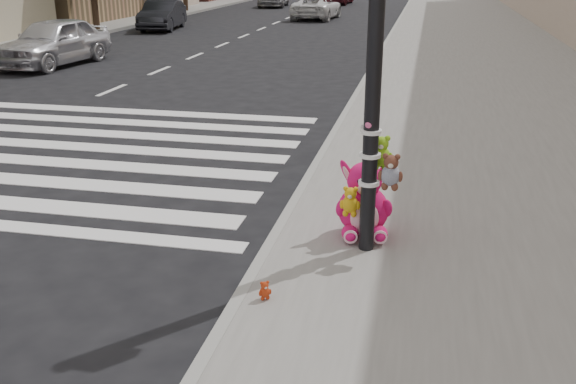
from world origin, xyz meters
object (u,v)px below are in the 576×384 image
(car_silver_far, at_px, (54,42))
(car_white_near, at_px, (317,7))
(pink_bunny, at_px, (364,204))
(red_teddy, at_px, (265,290))
(signal_pole, at_px, (375,93))
(car_dark_far, at_px, (162,15))

(car_silver_far, distance_m, car_white_near, 17.98)
(pink_bunny, xyz_separation_m, red_teddy, (-0.72, -1.67, -0.27))
(car_white_near, bearing_deg, pink_bunny, 103.93)
(signal_pole, bearing_deg, car_white_near, 100.79)
(signal_pole, relative_size, pink_bunny, 4.48)
(red_teddy, bearing_deg, pink_bunny, 34.44)
(signal_pole, relative_size, car_dark_far, 1.00)
(car_dark_far, relative_size, car_white_near, 0.91)
(pink_bunny, height_order, red_teddy, pink_bunny)
(signal_pole, relative_size, car_silver_far, 0.95)
(car_silver_far, bearing_deg, car_white_near, 79.29)
(signal_pole, height_order, car_white_near, signal_pole)
(pink_bunny, distance_m, car_silver_far, 15.28)
(car_dark_far, bearing_deg, car_white_near, 40.35)
(red_teddy, bearing_deg, car_white_near, 66.68)
(signal_pole, bearing_deg, red_teddy, -121.94)
(pink_bunny, xyz_separation_m, car_white_near, (-5.38, 28.34, 0.10))
(car_dark_far, height_order, car_white_near, car_dark_far)
(red_teddy, bearing_deg, car_silver_far, 95.29)
(car_dark_far, bearing_deg, pink_bunny, -70.78)
(red_teddy, height_order, car_white_near, car_white_near)
(car_silver_far, relative_size, car_white_near, 0.96)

